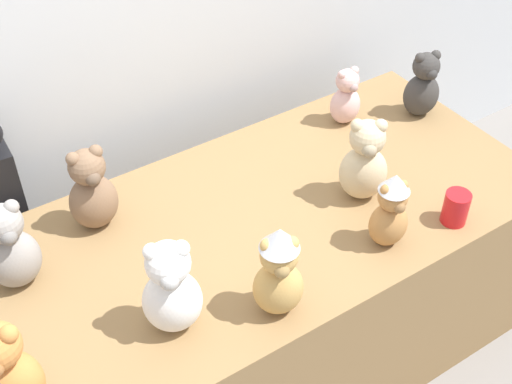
{
  "coord_description": "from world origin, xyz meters",
  "views": [
    {
      "loc": [
        -0.87,
        -1.07,
        2.25
      ],
      "look_at": [
        0.0,
        0.25,
        0.86
      ],
      "focal_mm": 48.8,
      "sensor_mm": 36.0,
      "label": 1
    }
  ],
  "objects_px": {
    "teddy_bear_charcoal": "(423,86)",
    "party_cup_red": "(456,208)",
    "teddy_bear_snow": "(171,290)",
    "teddy_bear_caramel": "(391,211)",
    "teddy_bear_sand": "(364,162)",
    "teddy_bear_honey": "(279,272)",
    "teddy_bear_ginger": "(7,372)",
    "display_table": "(256,297)",
    "teddy_bear_blush": "(346,98)",
    "teddy_bear_mocha": "(92,191)",
    "teddy_bear_ash": "(11,248)"
  },
  "relations": [
    {
      "from": "teddy_bear_charcoal",
      "to": "teddy_bear_ginger",
      "type": "bearing_deg",
      "value": -151.39
    },
    {
      "from": "display_table",
      "to": "teddy_bear_snow",
      "type": "relative_size",
      "value": 6.16
    },
    {
      "from": "teddy_bear_caramel",
      "to": "party_cup_red",
      "type": "relative_size",
      "value": 2.41
    },
    {
      "from": "teddy_bear_snow",
      "to": "teddy_bear_ginger",
      "type": "relative_size",
      "value": 1.02
    },
    {
      "from": "teddy_bear_sand",
      "to": "teddy_bear_caramel",
      "type": "distance_m",
      "value": 0.22
    },
    {
      "from": "teddy_bear_sand",
      "to": "teddy_bear_snow",
      "type": "bearing_deg",
      "value": -136.43
    },
    {
      "from": "teddy_bear_mocha",
      "to": "teddy_bear_sand",
      "type": "bearing_deg",
      "value": -21.5
    },
    {
      "from": "display_table",
      "to": "teddy_bear_charcoal",
      "type": "relative_size",
      "value": 7.29
    },
    {
      "from": "teddy_bear_caramel",
      "to": "teddy_bear_honey",
      "type": "bearing_deg",
      "value": -163.6
    },
    {
      "from": "display_table",
      "to": "party_cup_red",
      "type": "height_order",
      "value": "party_cup_red"
    },
    {
      "from": "teddy_bear_mocha",
      "to": "teddy_bear_charcoal",
      "type": "bearing_deg",
      "value": -2.16
    },
    {
      "from": "teddy_bear_ash",
      "to": "teddy_bear_charcoal",
      "type": "bearing_deg",
      "value": 1.31
    },
    {
      "from": "teddy_bear_honey",
      "to": "teddy_bear_ash",
      "type": "distance_m",
      "value": 0.74
    },
    {
      "from": "teddy_bear_charcoal",
      "to": "teddy_bear_mocha",
      "type": "xyz_separation_m",
      "value": [
        -1.25,
        0.1,
        0.01
      ]
    },
    {
      "from": "teddy_bear_snow",
      "to": "teddy_bear_sand",
      "type": "bearing_deg",
      "value": 34.92
    },
    {
      "from": "teddy_bear_snow",
      "to": "teddy_bear_ginger",
      "type": "distance_m",
      "value": 0.43
    },
    {
      "from": "teddy_bear_honey",
      "to": "teddy_bear_blush",
      "type": "relative_size",
      "value": 1.35
    },
    {
      "from": "teddy_bear_honey",
      "to": "party_cup_red",
      "type": "bearing_deg",
      "value": 24.39
    },
    {
      "from": "display_table",
      "to": "teddy_bear_caramel",
      "type": "height_order",
      "value": "teddy_bear_caramel"
    },
    {
      "from": "teddy_bear_honey",
      "to": "teddy_bear_snow",
      "type": "distance_m",
      "value": 0.28
    },
    {
      "from": "teddy_bear_snow",
      "to": "teddy_bear_sand",
      "type": "height_order",
      "value": "teddy_bear_snow"
    },
    {
      "from": "teddy_bear_ash",
      "to": "teddy_bear_mocha",
      "type": "xyz_separation_m",
      "value": [
        0.28,
        0.1,
        -0.0
      ]
    },
    {
      "from": "teddy_bear_honey",
      "to": "display_table",
      "type": "bearing_deg",
      "value": 91.91
    },
    {
      "from": "teddy_bear_honey",
      "to": "teddy_bear_charcoal",
      "type": "relative_size",
      "value": 1.16
    },
    {
      "from": "teddy_bear_charcoal",
      "to": "party_cup_red",
      "type": "xyz_separation_m",
      "value": [
        -0.32,
        -0.49,
        -0.07
      ]
    },
    {
      "from": "teddy_bear_mocha",
      "to": "teddy_bear_sand",
      "type": "distance_m",
      "value": 0.84
    },
    {
      "from": "teddy_bear_honey",
      "to": "party_cup_red",
      "type": "relative_size",
      "value": 2.77
    },
    {
      "from": "teddy_bear_snow",
      "to": "teddy_bear_caramel",
      "type": "height_order",
      "value": "teddy_bear_snow"
    },
    {
      "from": "teddy_bear_sand",
      "to": "display_table",
      "type": "bearing_deg",
      "value": -160.2
    },
    {
      "from": "teddy_bear_snow",
      "to": "teddy_bear_blush",
      "type": "relative_size",
      "value": 1.37
    },
    {
      "from": "party_cup_red",
      "to": "teddy_bear_mocha",
      "type": "bearing_deg",
      "value": 147.4
    },
    {
      "from": "display_table",
      "to": "teddy_bear_mocha",
      "type": "height_order",
      "value": "teddy_bear_mocha"
    },
    {
      "from": "display_table",
      "to": "teddy_bear_caramel",
      "type": "distance_m",
      "value": 0.64
    },
    {
      "from": "teddy_bear_honey",
      "to": "teddy_bear_blush",
      "type": "bearing_deg",
      "value": 65.53
    },
    {
      "from": "teddy_bear_snow",
      "to": "teddy_bear_mocha",
      "type": "bearing_deg",
      "value": 116.52
    },
    {
      "from": "teddy_bear_sand",
      "to": "party_cup_red",
      "type": "relative_size",
      "value": 2.72
    },
    {
      "from": "teddy_bear_honey",
      "to": "teddy_bear_charcoal",
      "type": "distance_m",
      "value": 1.09
    },
    {
      "from": "teddy_bear_mocha",
      "to": "teddy_bear_honey",
      "type": "bearing_deg",
      "value": -62.05
    },
    {
      "from": "display_table",
      "to": "teddy_bear_charcoal",
      "type": "xyz_separation_m",
      "value": [
        0.83,
        0.15,
        0.49
      ]
    },
    {
      "from": "display_table",
      "to": "teddy_bear_honey",
      "type": "relative_size",
      "value": 6.26
    },
    {
      "from": "teddy_bear_honey",
      "to": "teddy_bear_ginger",
      "type": "bearing_deg",
      "value": -162.28
    },
    {
      "from": "teddy_bear_ash",
      "to": "teddy_bear_snow",
      "type": "bearing_deg",
      "value": -50.59
    },
    {
      "from": "teddy_bear_honey",
      "to": "teddy_bear_caramel",
      "type": "height_order",
      "value": "teddy_bear_honey"
    },
    {
      "from": "display_table",
      "to": "teddy_bear_honey",
      "type": "xyz_separation_m",
      "value": [
        -0.14,
        -0.33,
        0.52
      ]
    },
    {
      "from": "teddy_bear_ginger",
      "to": "teddy_bear_sand",
      "type": "bearing_deg",
      "value": 34.33
    },
    {
      "from": "teddy_bear_honey",
      "to": "teddy_bear_ash",
      "type": "height_order",
      "value": "teddy_bear_honey"
    },
    {
      "from": "teddy_bear_ash",
      "to": "teddy_bear_mocha",
      "type": "bearing_deg",
      "value": 21.12
    },
    {
      "from": "teddy_bear_honey",
      "to": "teddy_bear_sand",
      "type": "distance_m",
      "value": 0.55
    },
    {
      "from": "teddy_bear_honey",
      "to": "teddy_bear_snow",
      "type": "bearing_deg",
      "value": -176.3
    },
    {
      "from": "teddy_bear_charcoal",
      "to": "party_cup_red",
      "type": "distance_m",
      "value": 0.59
    }
  ]
}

